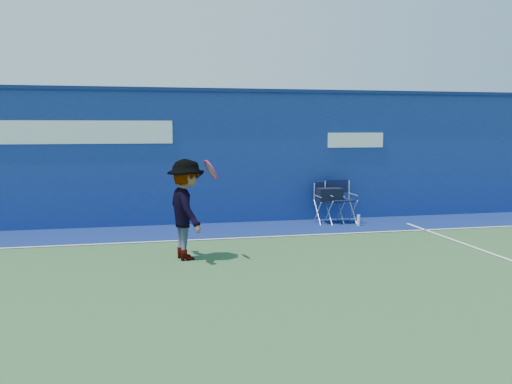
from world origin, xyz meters
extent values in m
plane|color=#30542D|center=(0.00, 0.00, 0.00)|extent=(80.00, 80.00, 0.00)
cube|color=navy|center=(0.00, 5.20, 1.50)|extent=(24.00, 0.40, 3.00)
cube|color=navy|center=(0.00, 5.20, 3.04)|extent=(24.00, 0.50, 0.08)
cube|color=white|center=(-3.00, 4.99, 2.10)|extent=(4.50, 0.02, 0.50)
cube|color=white|center=(3.60, 4.99, 1.90)|extent=(1.40, 0.02, 0.35)
cube|color=navy|center=(0.00, 4.10, 0.00)|extent=(24.00, 1.80, 0.01)
cube|color=white|center=(0.00, 3.20, 0.01)|extent=(24.00, 0.06, 0.01)
cube|color=#0F1339|center=(2.78, 4.51, 0.51)|extent=(0.49, 0.42, 0.03)
cube|color=silver|center=(2.78, 4.75, 0.71)|extent=(0.56, 0.02, 0.41)
cube|color=#0F1339|center=(2.78, 4.75, 0.79)|extent=(0.49, 0.03, 0.29)
cube|color=black|center=(2.78, 4.48, 0.66)|extent=(0.56, 0.33, 0.31)
cube|color=#0F1339|center=(2.78, 4.75, 0.84)|extent=(0.41, 0.06, 0.22)
cube|color=#0F1339|center=(3.04, 4.44, 0.54)|extent=(0.52, 0.44, 0.03)
cube|color=silver|center=(3.04, 4.69, 0.75)|extent=(0.59, 0.03, 0.43)
cube|color=#0F1339|center=(3.04, 4.69, 0.84)|extent=(0.52, 0.03, 0.30)
cylinder|color=white|center=(3.31, 4.02, 0.12)|extent=(0.07, 0.07, 0.25)
imported|color=#EA4738|center=(-0.73, 1.74, 0.84)|extent=(0.84, 1.19, 1.68)
torus|color=#C81A47|center=(-0.33, 1.62, 1.51)|extent=(0.26, 0.40, 0.34)
cylinder|color=gray|center=(-0.33, 1.62, 1.51)|extent=(0.20, 0.33, 0.28)
cylinder|color=black|center=(-0.63, 1.67, 1.35)|extent=(0.32, 0.09, 0.19)
camera|label=1|loc=(-1.48, -7.23, 2.20)|focal=38.00mm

